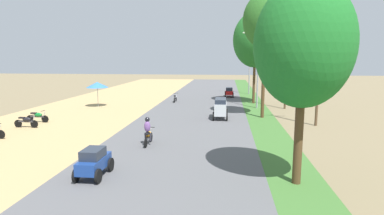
# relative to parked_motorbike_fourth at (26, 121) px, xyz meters

# --- Properties ---
(parked_motorbike_fourth) EXTENTS (1.80, 0.54, 0.94)m
(parked_motorbike_fourth) POSITION_rel_parked_motorbike_fourth_xyz_m (0.00, 0.00, 0.00)
(parked_motorbike_fourth) COLOR black
(parked_motorbike_fourth) RESTS_ON dirt_shoulder
(parked_motorbike_fifth) EXTENTS (1.80, 0.54, 0.94)m
(parked_motorbike_fifth) POSITION_rel_parked_motorbike_fourth_xyz_m (-0.29, 1.86, 0.00)
(parked_motorbike_fifth) COLOR black
(parked_motorbike_fifth) RESTS_ON dirt_shoulder
(vendor_umbrella) EXTENTS (2.20, 2.20, 2.52)m
(vendor_umbrella) POSITION_rel_parked_motorbike_fourth_xyz_m (1.25, 9.94, 1.75)
(vendor_umbrella) COLOR #99999E
(vendor_umbrella) RESTS_ON dirt_shoulder
(median_tree_nearest) EXTENTS (3.77, 3.77, 7.99)m
(median_tree_nearest) POSITION_rel_parked_motorbike_fourth_xyz_m (17.19, -8.36, 5.03)
(median_tree_nearest) COLOR #4C351E
(median_tree_nearest) RESTS_ON median_strip
(median_tree_second) EXTENTS (3.64, 3.64, 10.20)m
(median_tree_second) POSITION_rel_parked_motorbike_fourth_xyz_m (17.34, 5.81, 7.42)
(median_tree_second) COLOR #4C351E
(median_tree_second) RESTS_ON median_strip
(median_tree_third) EXTENTS (4.73, 4.73, 9.79)m
(median_tree_third) POSITION_rel_parked_motorbike_fourth_xyz_m (17.27, 14.11, 6.34)
(median_tree_third) COLOR #4C351E
(median_tree_third) RESTS_ON median_strip
(streetlamp_near) EXTENTS (3.16, 0.20, 7.57)m
(streetlamp_near) POSITION_rel_parked_motorbike_fourth_xyz_m (17.35, 10.82, 3.88)
(streetlamp_near) COLOR gray
(streetlamp_near) RESTS_ON median_strip
(streetlamp_mid) EXTENTS (3.16, 0.20, 8.02)m
(streetlamp_mid) POSITION_rel_parked_motorbike_fourth_xyz_m (17.35, 22.69, 4.12)
(streetlamp_mid) COLOR gray
(streetlamp_mid) RESTS_ON median_strip
(utility_pole_near) EXTENTS (1.80, 0.20, 8.13)m
(utility_pole_near) POSITION_rel_parked_motorbike_fourth_xyz_m (21.03, 3.25, 3.70)
(utility_pole_near) COLOR brown
(utility_pole_near) RESTS_ON ground
(utility_pole_far) EXTENTS (1.80, 0.20, 8.96)m
(utility_pole_far) POSITION_rel_parked_motorbike_fourth_xyz_m (20.11, 11.04, 4.12)
(utility_pole_far) COLOR brown
(utility_pole_far) RESTS_ON ground
(car_hatchback_blue) EXTENTS (1.04, 2.00, 1.23)m
(car_hatchback_blue) POSITION_rel_parked_motorbike_fourth_xyz_m (8.77, -8.62, 0.19)
(car_hatchback_blue) COLOR navy
(car_hatchback_blue) RESTS_ON road_strip
(car_van_silver) EXTENTS (1.19, 2.41, 1.67)m
(car_van_silver) POSITION_rel_parked_motorbike_fourth_xyz_m (13.85, 4.82, 0.47)
(car_van_silver) COLOR #B7BCC1
(car_van_silver) RESTS_ON road_strip
(car_sedan_red) EXTENTS (1.10, 2.26, 1.19)m
(car_sedan_red) POSITION_rel_parked_motorbike_fourth_xyz_m (14.65, 19.35, 0.19)
(car_sedan_red) COLOR red
(car_sedan_red) RESTS_ON road_strip
(motorbike_ahead_second) EXTENTS (0.54, 1.80, 1.66)m
(motorbike_ahead_second) POSITION_rel_parked_motorbike_fourth_xyz_m (9.86, -3.55, 0.30)
(motorbike_ahead_second) COLOR black
(motorbike_ahead_second) RESTS_ON road_strip
(motorbike_ahead_third) EXTENTS (0.54, 1.80, 0.94)m
(motorbike_ahead_third) POSITION_rel_parked_motorbike_fourth_xyz_m (8.58, 14.11, 0.02)
(motorbike_ahead_third) COLOR black
(motorbike_ahead_third) RESTS_ON road_strip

